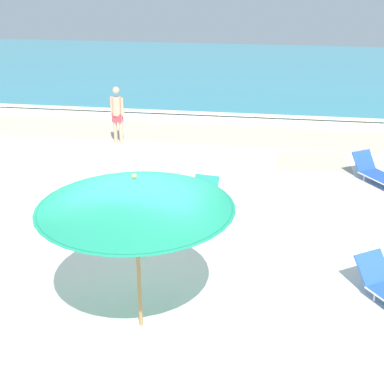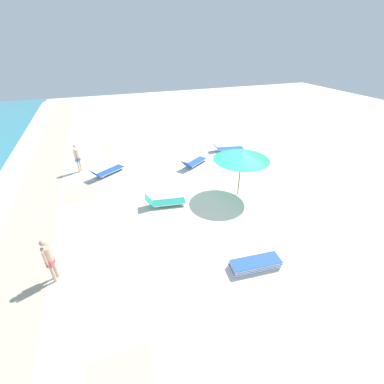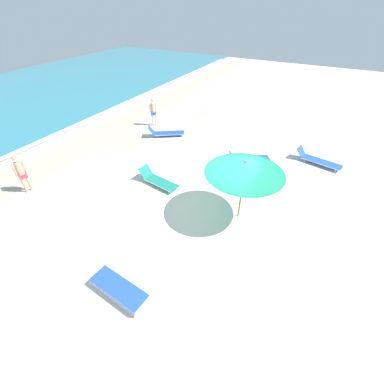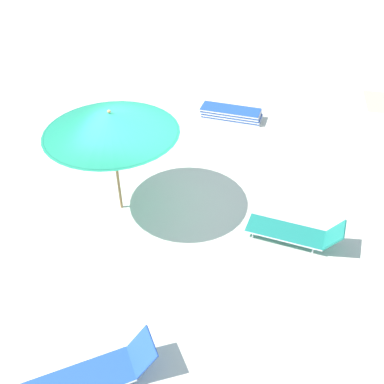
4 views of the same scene
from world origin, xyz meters
The scene contains 5 objects.
ground_plane centered at (0.00, 0.01, -0.08)m, with size 60.00×60.00×0.16m.
beach_umbrella centered at (0.21, -0.73, 2.21)m, with size 2.78×2.78×2.49m.
lounger_stack centered at (-4.54, 1.15, 0.16)m, with size 0.78×1.94×0.32m.
sun_lounger_beside_umbrella centered at (4.31, 0.24, 0.22)m, with size 1.69×2.09×0.60m.
sun_lounger_near_water_right centered at (0.46, 3.22, 0.22)m, with size 0.89×2.01×0.63m.
Camera 4 is at (7.25, 2.45, 6.41)m, focal length 40.00 mm.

